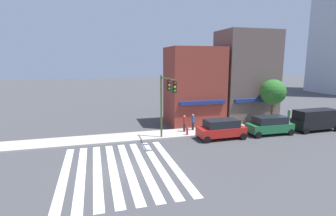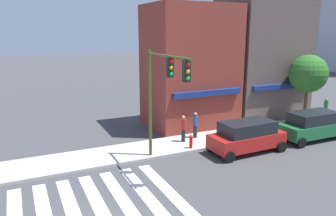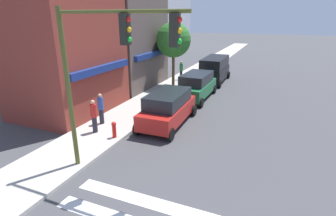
{
  "view_description": "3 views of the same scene",
  "coord_description": "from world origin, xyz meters",
  "px_view_note": "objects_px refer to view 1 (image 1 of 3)",
  "views": [
    {
      "loc": [
        -1.56,
        -17.95,
        7.64
      ],
      "look_at": [
        4.65,
        4.0,
        3.5
      ],
      "focal_mm": 28.0,
      "sensor_mm": 36.0,
      "label": 1
    },
    {
      "loc": [
        -2.18,
        -10.45,
        7.26
      ],
      "look_at": [
        4.65,
        4.0,
        3.5
      ],
      "focal_mm": 35.0,
      "sensor_mm": 36.0,
      "label": 2
    },
    {
      "loc": [
        -2.69,
        -0.76,
        5.93
      ],
      "look_at": [
        10.32,
        4.7,
        1.0
      ],
      "focal_mm": 28.0,
      "sensor_mm": 36.0,
      "label": 3
    }
  ],
  "objects_px": {
    "pedestrian_green_top": "(289,116)",
    "fire_hydrant": "(187,130)",
    "suv_green": "(270,125)",
    "van_black": "(315,119)",
    "suv_red": "(221,129)",
    "pedestrian_blue_shirt": "(193,122)",
    "traffic_signal": "(166,95)",
    "street_tree": "(273,92)",
    "pedestrian_red_jacket": "(184,123)"
  },
  "relations": [
    {
      "from": "traffic_signal",
      "to": "pedestrian_blue_shirt",
      "type": "height_order",
      "value": "traffic_signal"
    },
    {
      "from": "street_tree",
      "to": "suv_red",
      "type": "bearing_deg",
      "value": -160.39
    },
    {
      "from": "van_black",
      "to": "street_tree",
      "type": "distance_m",
      "value": 5.32
    },
    {
      "from": "traffic_signal",
      "to": "pedestrian_blue_shirt",
      "type": "distance_m",
      "value": 6.32
    },
    {
      "from": "pedestrian_green_top",
      "to": "fire_hydrant",
      "type": "height_order",
      "value": "pedestrian_green_top"
    },
    {
      "from": "suv_red",
      "to": "van_black",
      "type": "xyz_separation_m",
      "value": [
        11.42,
        -0.0,
        0.25
      ]
    },
    {
      "from": "pedestrian_blue_shirt",
      "to": "fire_hydrant",
      "type": "distance_m",
      "value": 2.17
    },
    {
      "from": "suv_green",
      "to": "van_black",
      "type": "distance_m",
      "value": 5.86
    },
    {
      "from": "fire_hydrant",
      "to": "street_tree",
      "type": "bearing_deg",
      "value": 5.81
    },
    {
      "from": "van_black",
      "to": "suv_red",
      "type": "bearing_deg",
      "value": 178.99
    },
    {
      "from": "street_tree",
      "to": "traffic_signal",
      "type": "bearing_deg",
      "value": -168.1
    },
    {
      "from": "van_black",
      "to": "fire_hydrant",
      "type": "xyz_separation_m",
      "value": [
        -14.37,
        1.7,
        -0.67
      ]
    },
    {
      "from": "pedestrian_green_top",
      "to": "pedestrian_blue_shirt",
      "type": "relative_size",
      "value": 1.0
    },
    {
      "from": "suv_green",
      "to": "street_tree",
      "type": "bearing_deg",
      "value": 51.3
    },
    {
      "from": "pedestrian_blue_shirt",
      "to": "pedestrian_green_top",
      "type": "bearing_deg",
      "value": -1.76
    },
    {
      "from": "suv_red",
      "to": "pedestrian_blue_shirt",
      "type": "height_order",
      "value": "suv_red"
    },
    {
      "from": "fire_hydrant",
      "to": "van_black",
      "type": "bearing_deg",
      "value": -6.75
    },
    {
      "from": "traffic_signal",
      "to": "street_tree",
      "type": "distance_m",
      "value": 13.83
    },
    {
      "from": "traffic_signal",
      "to": "street_tree",
      "type": "bearing_deg",
      "value": 11.9
    },
    {
      "from": "suv_red",
      "to": "pedestrian_red_jacket",
      "type": "relative_size",
      "value": 2.68
    },
    {
      "from": "suv_green",
      "to": "van_black",
      "type": "height_order",
      "value": "van_black"
    },
    {
      "from": "traffic_signal",
      "to": "fire_hydrant",
      "type": "xyz_separation_m",
      "value": [
        2.71,
        1.75,
        -3.94
      ]
    },
    {
      "from": "traffic_signal",
      "to": "van_black",
      "type": "xyz_separation_m",
      "value": [
        17.08,
        0.05,
        -3.27
      ]
    },
    {
      "from": "suv_red",
      "to": "pedestrian_blue_shirt",
      "type": "relative_size",
      "value": 2.68
    },
    {
      "from": "pedestrian_green_top",
      "to": "fire_hydrant",
      "type": "xyz_separation_m",
      "value": [
        -13.47,
        -1.33,
        -0.46
      ]
    },
    {
      "from": "suv_red",
      "to": "fire_hydrant",
      "type": "height_order",
      "value": "suv_red"
    },
    {
      "from": "pedestrian_green_top",
      "to": "suv_red",
      "type": "bearing_deg",
      "value": -105.24
    },
    {
      "from": "pedestrian_green_top",
      "to": "fire_hydrant",
      "type": "relative_size",
      "value": 2.1
    },
    {
      "from": "suv_red",
      "to": "suv_green",
      "type": "xyz_separation_m",
      "value": [
        5.56,
        0.0,
        0.0
      ]
    },
    {
      "from": "suv_green",
      "to": "van_black",
      "type": "bearing_deg",
      "value": 0.69
    },
    {
      "from": "suv_red",
      "to": "van_black",
      "type": "relative_size",
      "value": 0.94
    },
    {
      "from": "traffic_signal",
      "to": "suv_green",
      "type": "distance_m",
      "value": 11.77
    },
    {
      "from": "pedestrian_red_jacket",
      "to": "street_tree",
      "type": "relative_size",
      "value": 0.33
    },
    {
      "from": "fire_hydrant",
      "to": "street_tree",
      "type": "xyz_separation_m",
      "value": [
        10.81,
        1.1,
        3.46
      ]
    },
    {
      "from": "pedestrian_blue_shirt",
      "to": "street_tree",
      "type": "xyz_separation_m",
      "value": [
        9.53,
        -0.6,
        3.0
      ]
    },
    {
      "from": "suv_red",
      "to": "pedestrian_green_top",
      "type": "distance_m",
      "value": 10.95
    },
    {
      "from": "van_black",
      "to": "fire_hydrant",
      "type": "relative_size",
      "value": 5.98
    },
    {
      "from": "pedestrian_green_top",
      "to": "pedestrian_blue_shirt",
      "type": "height_order",
      "value": "same"
    },
    {
      "from": "suv_green",
      "to": "street_tree",
      "type": "height_order",
      "value": "street_tree"
    },
    {
      "from": "pedestrian_blue_shirt",
      "to": "street_tree",
      "type": "relative_size",
      "value": 0.33
    },
    {
      "from": "van_black",
      "to": "street_tree",
      "type": "xyz_separation_m",
      "value": [
        -3.56,
        2.8,
        2.79
      ]
    },
    {
      "from": "pedestrian_green_top",
      "to": "pedestrian_blue_shirt",
      "type": "xyz_separation_m",
      "value": [
        -12.19,
        0.36,
        0.0
      ]
    },
    {
      "from": "pedestrian_green_top",
      "to": "street_tree",
      "type": "xyz_separation_m",
      "value": [
        -2.66,
        -0.23,
        3.0
      ]
    },
    {
      "from": "pedestrian_blue_shirt",
      "to": "fire_hydrant",
      "type": "height_order",
      "value": "pedestrian_blue_shirt"
    },
    {
      "from": "suv_red",
      "to": "street_tree",
      "type": "distance_m",
      "value": 8.88
    },
    {
      "from": "traffic_signal",
      "to": "pedestrian_red_jacket",
      "type": "xyz_separation_m",
      "value": [
        2.87,
        3.05,
        -3.48
      ]
    },
    {
      "from": "traffic_signal",
      "to": "fire_hydrant",
      "type": "bearing_deg",
      "value": 32.83
    },
    {
      "from": "van_black",
      "to": "pedestrian_red_jacket",
      "type": "xyz_separation_m",
      "value": [
        -14.21,
        3.0,
        -0.21
      ]
    },
    {
      "from": "suv_green",
      "to": "traffic_signal",
      "type": "bearing_deg",
      "value": -179.05
    },
    {
      "from": "suv_green",
      "to": "pedestrian_blue_shirt",
      "type": "height_order",
      "value": "suv_green"
    }
  ]
}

